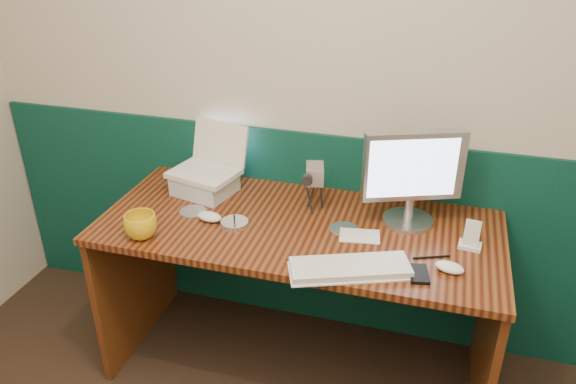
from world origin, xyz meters
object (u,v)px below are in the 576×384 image
(keyboard, at_px, (350,269))
(camcorder, at_px, (314,190))
(desk, at_px, (298,299))
(mug, at_px, (141,226))
(monitor, at_px, (412,179))
(laptop, at_px, (202,151))

(keyboard, relative_size, camcorder, 2.21)
(desk, distance_m, mug, 0.74)
(monitor, bearing_deg, keyboard, -133.33)
(desk, distance_m, laptop, 0.76)
(keyboard, xyz_separation_m, mug, (-0.81, 0.00, 0.04))
(monitor, distance_m, mug, 1.06)
(laptop, bearing_deg, camcorder, 11.27)
(desk, height_order, keyboard, keyboard)
(keyboard, height_order, mug, mug)
(monitor, bearing_deg, laptop, 157.50)
(laptop, relative_size, camcorder, 1.48)
(mug, distance_m, camcorder, 0.71)
(desk, xyz_separation_m, camcorder, (0.03, 0.13, 0.47))
(camcorder, bearing_deg, desk, -117.01)
(monitor, relative_size, mug, 3.09)
(laptop, xyz_separation_m, monitor, (0.89, -0.01, -0.00))
(mug, bearing_deg, keyboard, -0.19)
(monitor, height_order, camcorder, monitor)
(keyboard, height_order, camcorder, camcorder)
(desk, relative_size, laptop, 5.77)
(camcorder, bearing_deg, keyboard, -74.37)
(monitor, height_order, mug, monitor)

